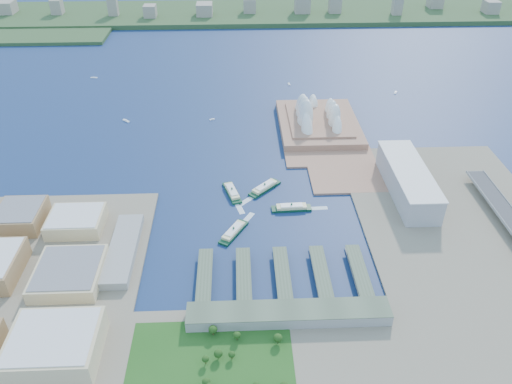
{
  "coord_description": "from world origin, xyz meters",
  "views": [
    {
      "loc": [
        -30.85,
        -469.18,
        384.59
      ],
      "look_at": [
        -8.77,
        65.52,
        18.0
      ],
      "focal_mm": 35.0,
      "sensor_mm": 36.0,
      "label": 1
    }
  ],
  "objects_px": {
    "toaster_building": "(408,181)",
    "ferry_c": "(234,230)",
    "ferry_d": "(291,206)",
    "opera_house": "(320,110)",
    "ferry_b": "(265,186)",
    "ferry_a": "(232,191)"
  },
  "relations": [
    {
      "from": "toaster_building",
      "to": "ferry_c",
      "type": "relative_size",
      "value": 3.01
    },
    {
      "from": "toaster_building",
      "to": "ferry_c",
      "type": "height_order",
      "value": "toaster_building"
    },
    {
      "from": "opera_house",
      "to": "ferry_b",
      "type": "distance_m",
      "value": 210.04
    },
    {
      "from": "ferry_a",
      "to": "ferry_d",
      "type": "relative_size",
      "value": 1.0
    },
    {
      "from": "opera_house",
      "to": "ferry_d",
      "type": "height_order",
      "value": "opera_house"
    },
    {
      "from": "opera_house",
      "to": "ferry_b",
      "type": "relative_size",
      "value": 3.38
    },
    {
      "from": "opera_house",
      "to": "ferry_b",
      "type": "bearing_deg",
      "value": -118.84
    },
    {
      "from": "toaster_building",
      "to": "ferry_c",
      "type": "distance_m",
      "value": 246.21
    },
    {
      "from": "toaster_building",
      "to": "ferry_a",
      "type": "height_order",
      "value": "toaster_building"
    },
    {
      "from": "ferry_b",
      "to": "toaster_building",
      "type": "bearing_deg",
      "value": 39.69
    },
    {
      "from": "toaster_building",
      "to": "ferry_d",
      "type": "height_order",
      "value": "toaster_building"
    },
    {
      "from": "opera_house",
      "to": "ferry_a",
      "type": "distance_m",
      "value": 241.81
    },
    {
      "from": "ferry_a",
      "to": "ferry_b",
      "type": "distance_m",
      "value": 45.8
    },
    {
      "from": "ferry_b",
      "to": "ferry_d",
      "type": "bearing_deg",
      "value": -11.28
    },
    {
      "from": "toaster_building",
      "to": "ferry_d",
      "type": "relative_size",
      "value": 3.01
    },
    {
      "from": "opera_house",
      "to": "ferry_c",
      "type": "bearing_deg",
      "value": -117.42
    },
    {
      "from": "ferry_b",
      "to": "ferry_c",
      "type": "height_order",
      "value": "ferry_b"
    },
    {
      "from": "opera_house",
      "to": "ferry_a",
      "type": "bearing_deg",
      "value": -127.24
    },
    {
      "from": "ferry_a",
      "to": "ferry_c",
      "type": "distance_m",
      "value": 85.28
    },
    {
      "from": "ferry_d",
      "to": "ferry_b",
      "type": "bearing_deg",
      "value": 31.58
    },
    {
      "from": "toaster_building",
      "to": "ferry_c",
      "type": "bearing_deg",
      "value": -161.85
    },
    {
      "from": "toaster_building",
      "to": "ferry_c",
      "type": "xyz_separation_m",
      "value": [
        -233.48,
        -76.56,
        -15.63
      ]
    }
  ]
}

